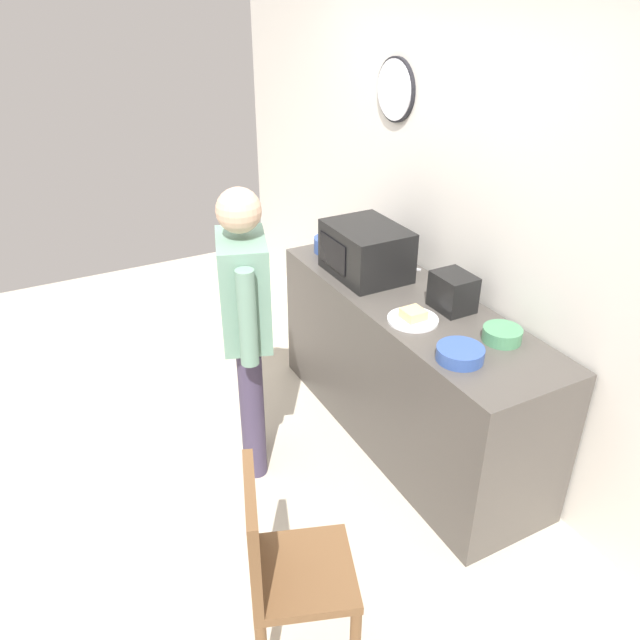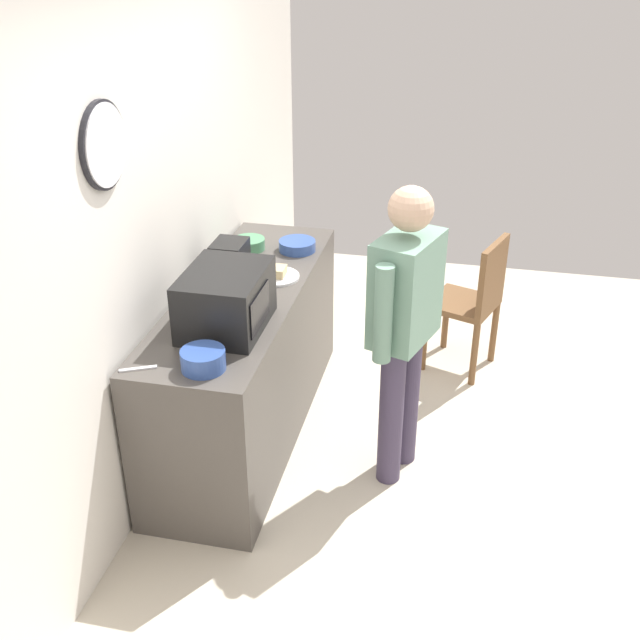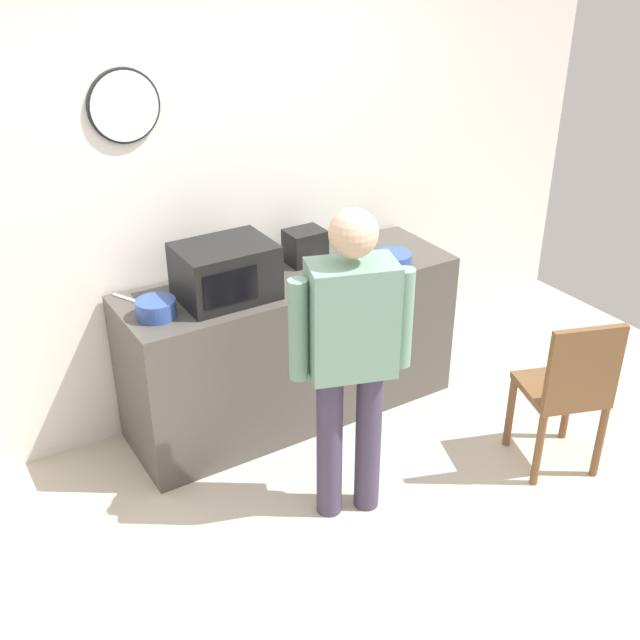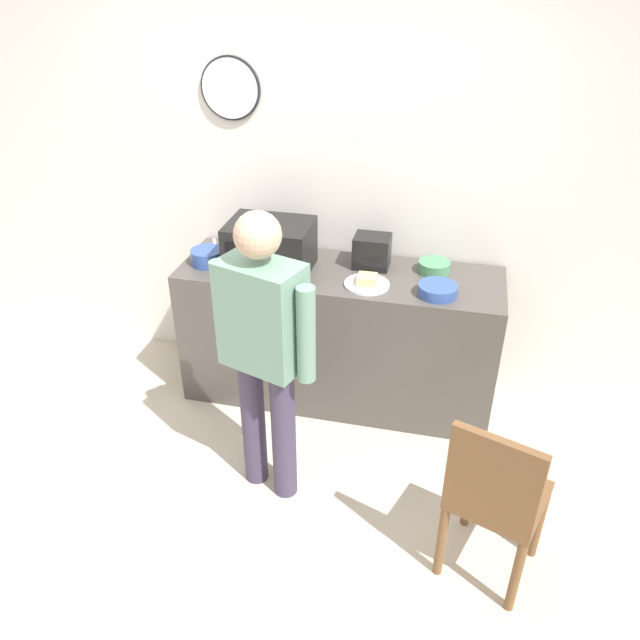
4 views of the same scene
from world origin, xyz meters
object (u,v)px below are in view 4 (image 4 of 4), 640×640
(sandwich_plate, at_px, (367,283))
(cereal_bowl, at_px, (207,257))
(salad_bowl, at_px, (434,267))
(person_standing, at_px, (264,342))
(fork_utensil, at_px, (215,244))
(toaster, at_px, (372,251))
(wooden_chair, at_px, (495,497))
(mixing_bowl, at_px, (438,290))
(spoon_utensil, at_px, (291,251))
(microwave, at_px, (270,246))

(sandwich_plate, xyz_separation_m, cereal_bowl, (-1.02, 0.06, 0.03))
(sandwich_plate, relative_size, salad_bowl, 1.39)
(person_standing, bearing_deg, salad_bowl, 54.23)
(sandwich_plate, xyz_separation_m, salad_bowl, (0.37, 0.27, 0.01))
(sandwich_plate, distance_m, fork_utensil, 1.14)
(cereal_bowl, height_order, toaster, toaster)
(fork_utensil, distance_m, wooden_chair, 2.41)
(mixing_bowl, relative_size, fork_utensil, 1.32)
(salad_bowl, relative_size, fork_utensil, 1.13)
(spoon_utensil, bearing_deg, sandwich_plate, -32.39)
(microwave, relative_size, toaster, 2.27)
(toaster, bearing_deg, wooden_chair, -60.05)
(cereal_bowl, bearing_deg, wooden_chair, -33.24)
(wooden_chair, bearing_deg, sandwich_plate, 124.90)
(toaster, relative_size, fork_utensil, 1.29)
(microwave, xyz_separation_m, sandwich_plate, (0.61, -0.08, -0.13))
(cereal_bowl, relative_size, fork_utensil, 1.20)
(mixing_bowl, bearing_deg, cereal_bowl, 176.62)
(salad_bowl, relative_size, person_standing, 0.12)
(cereal_bowl, height_order, wooden_chair, cereal_bowl)
(mixing_bowl, bearing_deg, microwave, 174.01)
(toaster, relative_size, person_standing, 0.13)
(microwave, height_order, spoon_utensil, microwave)
(cereal_bowl, relative_size, toaster, 0.93)
(toaster, xyz_separation_m, spoon_utensil, (-0.55, 0.09, -0.10))
(sandwich_plate, xyz_separation_m, person_standing, (-0.38, -0.78, 0.02))
(sandwich_plate, relative_size, cereal_bowl, 1.31)
(mixing_bowl, distance_m, person_standing, 1.09)
(toaster, distance_m, fork_utensil, 1.08)
(microwave, xyz_separation_m, salad_bowl, (0.98, 0.19, -0.12))
(salad_bowl, xyz_separation_m, mixing_bowl, (0.04, -0.29, -0.00))
(toaster, xyz_separation_m, wooden_chair, (0.79, -1.38, -0.50))
(cereal_bowl, bearing_deg, person_standing, -52.94)
(salad_bowl, height_order, mixing_bowl, salad_bowl)
(mixing_bowl, height_order, toaster, toaster)
(fork_utensil, bearing_deg, person_standing, -58.06)
(spoon_utensil, relative_size, wooden_chair, 0.18)
(sandwich_plate, relative_size, wooden_chair, 0.28)
(spoon_utensil, bearing_deg, fork_utensil, -179.34)
(toaster, height_order, wooden_chair, toaster)
(mixing_bowl, relative_size, person_standing, 0.14)
(microwave, bearing_deg, wooden_chair, -40.78)
(salad_bowl, height_order, wooden_chair, salad_bowl)
(sandwich_plate, bearing_deg, salad_bowl, 36.18)
(microwave, xyz_separation_m, fork_utensil, (-0.47, 0.27, -0.15))
(cereal_bowl, xyz_separation_m, spoon_utensil, (0.46, 0.30, -0.04))
(salad_bowl, distance_m, person_standing, 1.29)
(cereal_bowl, distance_m, spoon_utensil, 0.54)
(microwave, height_order, toaster, microwave)
(microwave, xyz_separation_m, person_standing, (0.23, -0.86, -0.11))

